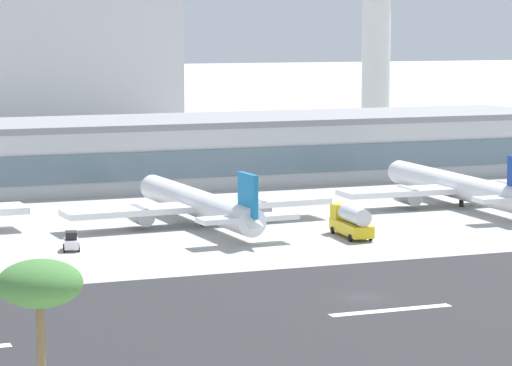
{
  "coord_description": "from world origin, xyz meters",
  "views": [
    {
      "loc": [
        -50.11,
        -102.95,
        25.61
      ],
      "look_at": [
        7.56,
        48.74,
        4.83
      ],
      "focal_mm": 86.26,
      "sensor_mm": 36.0,
      "label": 1
    }
  ],
  "objects_px": {
    "control_tower": "(376,30)",
    "service_fuel_truck_2": "(351,221)",
    "airliner_navy_tail_gate_2": "(461,187)",
    "palm_tree_2": "(40,286)",
    "airliner_blue_tail_gate_1": "(202,205)",
    "terminal_building": "(122,152)",
    "service_baggage_tug_1": "(71,241)"
  },
  "relations": [
    {
      "from": "airliner_blue_tail_gate_1",
      "to": "terminal_building",
      "type": "bearing_deg",
      "value": -4.39
    },
    {
      "from": "airliner_navy_tail_gate_2",
      "to": "palm_tree_2",
      "type": "distance_m",
      "value": 110.27
    },
    {
      "from": "terminal_building",
      "to": "airliner_navy_tail_gate_2",
      "type": "distance_m",
      "value": 56.24
    },
    {
      "from": "control_tower",
      "to": "airliner_navy_tail_gate_2",
      "type": "xyz_separation_m",
      "value": [
        -19.98,
        -67.96,
        -22.08
      ]
    },
    {
      "from": "airliner_blue_tail_gate_1",
      "to": "service_baggage_tug_1",
      "type": "relative_size",
      "value": 11.72
    },
    {
      "from": "airliner_navy_tail_gate_2",
      "to": "palm_tree_2",
      "type": "xyz_separation_m",
      "value": [
        -75.55,
        -79.98,
        7.41
      ]
    },
    {
      "from": "service_baggage_tug_1",
      "to": "airliner_navy_tail_gate_2",
      "type": "bearing_deg",
      "value": -65.31
    },
    {
      "from": "airliner_navy_tail_gate_2",
      "to": "service_baggage_tug_1",
      "type": "xyz_separation_m",
      "value": [
        -59.51,
        -14.46,
        -1.69
      ]
    },
    {
      "from": "service_fuel_truck_2",
      "to": "airliner_navy_tail_gate_2",
      "type": "bearing_deg",
      "value": -51.86
    },
    {
      "from": "service_baggage_tug_1",
      "to": "palm_tree_2",
      "type": "xyz_separation_m",
      "value": [
        -16.04,
        -65.53,
        9.1
      ]
    },
    {
      "from": "service_baggage_tug_1",
      "to": "palm_tree_2",
      "type": "bearing_deg",
      "value": 177.28
    },
    {
      "from": "control_tower",
      "to": "airliner_blue_tail_gate_1",
      "type": "distance_m",
      "value": 95.61
    },
    {
      "from": "airliner_blue_tail_gate_1",
      "to": "airliner_navy_tail_gate_2",
      "type": "xyz_separation_m",
      "value": [
        39.97,
        3.16,
        0.05
      ]
    },
    {
      "from": "terminal_building",
      "to": "control_tower",
      "type": "relative_size",
      "value": 3.73
    },
    {
      "from": "control_tower",
      "to": "service_baggage_tug_1",
      "type": "xyz_separation_m",
      "value": [
        -79.49,
        -82.41,
        -23.78
      ]
    },
    {
      "from": "service_baggage_tug_1",
      "to": "palm_tree_2",
      "type": "height_order",
      "value": "palm_tree_2"
    },
    {
      "from": "service_baggage_tug_1",
      "to": "airliner_blue_tail_gate_1",
      "type": "bearing_deg",
      "value": -48.93
    },
    {
      "from": "airliner_navy_tail_gate_2",
      "to": "service_fuel_truck_2",
      "type": "relative_size",
      "value": 4.77
    },
    {
      "from": "control_tower",
      "to": "service_baggage_tug_1",
      "type": "bearing_deg",
      "value": -133.97
    },
    {
      "from": "control_tower",
      "to": "service_fuel_truck_2",
      "type": "height_order",
      "value": "control_tower"
    },
    {
      "from": "airliner_blue_tail_gate_1",
      "to": "service_fuel_truck_2",
      "type": "distance_m",
      "value": 20.49
    },
    {
      "from": "control_tower",
      "to": "service_baggage_tug_1",
      "type": "height_order",
      "value": "control_tower"
    },
    {
      "from": "airliner_blue_tail_gate_1",
      "to": "palm_tree_2",
      "type": "relative_size",
      "value": 3.44
    },
    {
      "from": "control_tower",
      "to": "palm_tree_2",
      "type": "distance_m",
      "value": 176.71
    },
    {
      "from": "terminal_building",
      "to": "service_fuel_truck_2",
      "type": "xyz_separation_m",
      "value": [
        13.5,
        -58.09,
        -3.28
      ]
    },
    {
      "from": "terminal_building",
      "to": "airliner_blue_tail_gate_1",
      "type": "distance_m",
      "value": 43.58
    },
    {
      "from": "service_fuel_truck_2",
      "to": "terminal_building",
      "type": "bearing_deg",
      "value": 16.49
    },
    {
      "from": "control_tower",
      "to": "palm_tree_2",
      "type": "height_order",
      "value": "control_tower"
    },
    {
      "from": "airliner_navy_tail_gate_2",
      "to": "service_fuel_truck_2",
      "type": "height_order",
      "value": "airliner_navy_tail_gate_2"
    },
    {
      "from": "service_baggage_tug_1",
      "to": "palm_tree_2",
      "type": "relative_size",
      "value": 0.29
    },
    {
      "from": "control_tower",
      "to": "service_fuel_truck_2",
      "type": "bearing_deg",
      "value": -118.01
    },
    {
      "from": "control_tower",
      "to": "service_fuel_truck_2",
      "type": "xyz_separation_m",
      "value": [
        -45.59,
        -85.71,
        -22.79
      ]
    }
  ]
}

